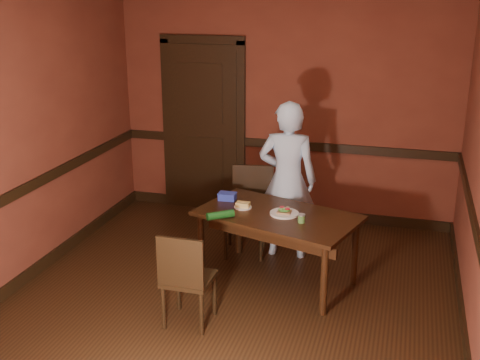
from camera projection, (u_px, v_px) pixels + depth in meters
The scene contains 20 objects.
floor at pixel (229, 303), 5.39m from camera, with size 4.00×4.50×0.01m, color black.
wall_back at pixel (285, 107), 7.02m from camera, with size 4.00×0.02×2.70m, color brown.
wall_front at pixel (93, 282), 2.91m from camera, with size 4.00×0.02×2.70m, color brown.
wall_left at pixel (19, 142), 5.49m from camera, with size 0.02×4.50×2.70m, color brown.
dado_back at pixel (284, 145), 7.15m from camera, with size 4.00×0.03×0.10m, color black.
dado_left at pixel (26, 188), 5.63m from camera, with size 0.03×4.50×0.10m, color black.
dado_right at pixel (477, 235), 4.59m from camera, with size 0.03×4.50×0.10m, color black.
baseboard_back at pixel (282, 210), 7.41m from camera, with size 4.00×0.03×0.12m, color black.
baseboard_left at pixel (36, 269), 5.89m from camera, with size 0.03×4.50×0.12m, color black.
baseboard_right at pixel (464, 330), 4.85m from camera, with size 0.03×4.50×0.12m, color black.
door at pixel (203, 124), 7.34m from camera, with size 1.05×0.07×2.20m.
dining_table at pixel (277, 247), 5.70m from camera, with size 1.46×0.82×0.68m, color black.
chair_far at pixel (245, 212), 6.25m from camera, with size 0.43×0.43×0.92m, color black, non-canonical shape.
chair_near at pixel (189, 277), 4.97m from camera, with size 0.39×0.39×0.84m, color black, non-canonical shape.
person at pixel (287, 180), 6.12m from camera, with size 0.60×0.39×1.64m, color #B5D6F2.
sandwich_plate at pixel (284, 212), 5.57m from camera, with size 0.27×0.27×0.07m.
sauce_jar at pixel (301, 218), 5.38m from camera, with size 0.07×0.07×0.08m.
cheese_saucer at pixel (243, 206), 5.74m from camera, with size 0.17×0.17×0.05m.
food_tub at pixel (227, 196), 5.94m from camera, with size 0.18×0.12×0.07m.
wrapped_veg at pixel (220, 215), 5.47m from camera, with size 0.07×0.07×0.25m, color #154E18.
Camera 1 is at (1.41, -4.57, 2.73)m, focal length 45.00 mm.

